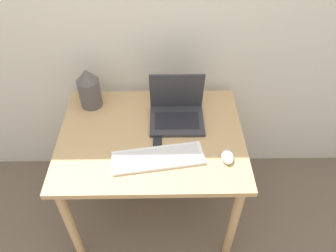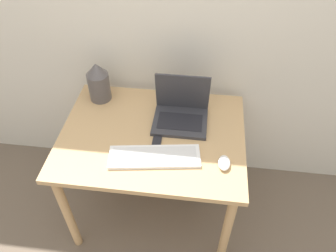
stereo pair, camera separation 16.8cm
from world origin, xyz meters
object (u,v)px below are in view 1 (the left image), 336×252
keyboard (158,158)px  mp3_player (157,142)px  vase (89,88)px  laptop (177,110)px  mouse (227,157)px

keyboard → mp3_player: 0.11m
keyboard → vase: vase is taller
laptop → keyboard: bearing=-108.5°
laptop → vase: (-0.50, 0.13, 0.06)m
laptop → mp3_player: (-0.11, -0.20, -0.05)m
mouse → mp3_player: mouse is taller
laptop → keyboard: 0.33m
laptop → mp3_player: bearing=-118.9°
mouse → vase: vase is taller
keyboard → mp3_player: bearing=92.4°
keyboard → laptop: bearing=71.5°
laptop → mouse: 0.40m
keyboard → vase: (-0.40, 0.43, 0.11)m
mouse → mp3_player: 0.37m
keyboard → mouse: 0.35m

